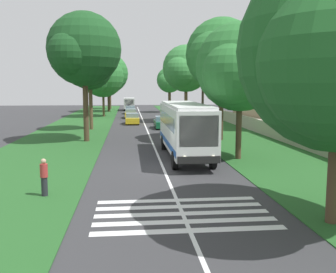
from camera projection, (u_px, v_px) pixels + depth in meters
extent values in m
plane|color=#333335|center=(164.00, 169.00, 23.26)|extent=(160.00, 160.00, 0.00)
cube|color=#235623|center=(64.00, 138.00, 37.24)|extent=(120.00, 8.00, 0.04)
cube|color=#235623|center=(232.00, 135.00, 38.88)|extent=(120.00, 8.00, 0.04)
cube|color=silver|center=(150.00, 137.00, 38.06)|extent=(110.00, 0.16, 0.01)
cube|color=white|center=(185.00, 127.00, 26.82)|extent=(11.00, 2.50, 2.90)
cube|color=slate|center=(184.00, 119.00, 27.05)|extent=(9.68, 2.54, 0.85)
cube|color=slate|center=(199.00, 131.00, 21.39)|extent=(0.08, 2.20, 1.74)
cube|color=#1E4C9E|center=(185.00, 142.00, 26.95)|extent=(10.78, 2.53, 0.36)
cube|color=white|center=(185.00, 105.00, 26.62)|extent=(10.56, 2.30, 0.18)
cube|color=black|center=(199.00, 160.00, 21.47)|extent=(0.16, 2.40, 0.40)
sphere|color=#F2EDCC|center=(184.00, 158.00, 21.43)|extent=(0.24, 0.24, 0.24)
sphere|color=#F2EDCC|center=(213.00, 157.00, 21.59)|extent=(0.24, 0.24, 0.24)
cylinder|color=black|center=(175.00, 160.00, 23.05)|extent=(1.10, 0.32, 1.10)
cylinder|color=black|center=(164.00, 142.00, 30.36)|extent=(1.10, 0.32, 1.10)
cylinder|color=black|center=(213.00, 160.00, 23.28)|extent=(1.10, 0.32, 1.10)
cylinder|color=black|center=(193.00, 142.00, 30.59)|extent=(1.10, 0.32, 1.10)
cube|color=silver|center=(190.00, 231.00, 13.32)|extent=(0.45, 6.80, 0.01)
cube|color=silver|center=(186.00, 222.00, 14.21)|extent=(0.45, 6.80, 0.01)
cube|color=silver|center=(183.00, 214.00, 15.09)|extent=(0.45, 6.80, 0.01)
cube|color=silver|center=(180.00, 206.00, 15.98)|extent=(0.45, 6.80, 0.01)
cube|color=silver|center=(177.00, 200.00, 16.87)|extent=(0.45, 6.80, 0.01)
cube|color=#145933|center=(162.00, 124.00, 45.63)|extent=(4.30, 1.75, 0.70)
cube|color=slate|center=(162.00, 119.00, 45.45)|extent=(2.00, 1.61, 0.55)
cylinder|color=black|center=(156.00, 127.00, 44.25)|extent=(0.64, 0.22, 0.64)
cylinder|color=black|center=(155.00, 124.00, 46.91)|extent=(0.64, 0.22, 0.64)
cylinder|color=black|center=(170.00, 127.00, 44.40)|extent=(0.64, 0.22, 0.64)
cylinder|color=black|center=(168.00, 124.00, 47.07)|extent=(0.64, 0.22, 0.64)
cube|color=gold|center=(132.00, 120.00, 50.88)|extent=(4.30, 1.75, 0.70)
cube|color=slate|center=(132.00, 115.00, 50.70)|extent=(2.00, 1.61, 0.55)
cylinder|color=black|center=(126.00, 122.00, 49.50)|extent=(0.64, 0.22, 0.64)
cylinder|color=black|center=(126.00, 121.00, 52.16)|extent=(0.64, 0.22, 0.64)
cylinder|color=black|center=(139.00, 122.00, 49.65)|extent=(0.64, 0.22, 0.64)
cylinder|color=black|center=(138.00, 121.00, 52.32)|extent=(0.64, 0.22, 0.64)
cube|color=gold|center=(131.00, 115.00, 60.33)|extent=(4.30, 1.75, 0.70)
cube|color=slate|center=(131.00, 111.00, 60.15)|extent=(2.00, 1.61, 0.55)
cylinder|color=black|center=(126.00, 117.00, 58.94)|extent=(0.64, 0.22, 0.64)
cylinder|color=black|center=(126.00, 115.00, 61.61)|extent=(0.64, 0.22, 0.64)
cylinder|color=black|center=(136.00, 117.00, 59.10)|extent=(0.64, 0.22, 0.64)
cylinder|color=black|center=(136.00, 115.00, 61.76)|extent=(0.64, 0.22, 0.64)
cube|color=#B7A893|center=(130.00, 111.00, 69.50)|extent=(4.30, 1.75, 0.70)
cube|color=slate|center=(130.00, 107.00, 69.32)|extent=(2.00, 1.61, 0.55)
cylinder|color=black|center=(126.00, 113.00, 68.12)|extent=(0.64, 0.22, 0.64)
cylinder|color=black|center=(126.00, 112.00, 70.78)|extent=(0.64, 0.22, 0.64)
cylinder|color=black|center=(135.00, 112.00, 68.27)|extent=(0.64, 0.22, 0.64)
cylinder|color=black|center=(135.00, 112.00, 70.94)|extent=(0.64, 0.22, 0.64)
cube|color=silver|center=(129.00, 103.00, 79.12)|extent=(6.00, 2.10, 2.10)
cube|color=slate|center=(129.00, 101.00, 79.27)|extent=(5.04, 2.13, 0.70)
cube|color=slate|center=(129.00, 103.00, 76.17)|extent=(0.06, 1.76, 1.18)
cylinder|color=black|center=(124.00, 109.00, 77.29)|extent=(0.76, 0.24, 0.76)
cylinder|color=black|center=(125.00, 108.00, 81.04)|extent=(0.76, 0.24, 0.76)
cylinder|color=black|center=(134.00, 109.00, 77.48)|extent=(0.76, 0.24, 0.76)
cylinder|color=black|center=(134.00, 108.00, 81.23)|extent=(0.76, 0.24, 0.76)
cylinder|color=#4C3826|center=(86.00, 106.00, 34.35)|extent=(0.47, 0.47, 6.31)
sphere|color=#19471E|center=(84.00, 49.00, 33.72)|extent=(6.42, 6.42, 6.42)
sphere|color=#19471E|center=(87.00, 56.00, 35.68)|extent=(4.63, 4.63, 4.63)
sphere|color=#19471E|center=(70.00, 53.00, 32.10)|extent=(3.77, 3.77, 3.77)
cylinder|color=#4C3826|center=(110.00, 96.00, 83.98)|extent=(0.47, 0.47, 5.50)
sphere|color=#286B2D|center=(110.00, 77.00, 83.46)|extent=(4.69, 4.69, 4.69)
sphere|color=#286B2D|center=(110.00, 79.00, 84.89)|extent=(2.71, 2.71, 2.71)
sphere|color=#286B2D|center=(106.00, 79.00, 82.28)|extent=(3.07, 3.07, 3.07)
cylinder|color=brown|center=(91.00, 105.00, 43.83)|extent=(0.41, 0.41, 5.59)
sphere|color=#19471E|center=(90.00, 67.00, 43.29)|extent=(5.02, 5.02, 5.02)
sphere|color=#19471E|center=(91.00, 71.00, 44.83)|extent=(3.31, 3.31, 3.31)
sphere|color=#19471E|center=(82.00, 70.00, 42.03)|extent=(3.59, 3.59, 3.59)
cylinder|color=#3D2D1E|center=(109.00, 98.00, 74.56)|extent=(0.48, 0.48, 5.21)
sphere|color=#286B2D|center=(108.00, 73.00, 73.95)|extent=(7.53, 7.53, 7.53)
sphere|color=#286B2D|center=(109.00, 77.00, 76.26)|extent=(4.20, 4.20, 4.20)
sphere|color=#286B2D|center=(102.00, 76.00, 72.06)|extent=(4.76, 4.76, 4.76)
cylinder|color=brown|center=(103.00, 102.00, 62.74)|extent=(0.37, 0.37, 4.56)
sphere|color=#286B2D|center=(103.00, 77.00, 62.21)|extent=(6.62, 6.62, 6.62)
sphere|color=#286B2D|center=(104.00, 80.00, 64.24)|extent=(4.13, 4.13, 4.13)
sphere|color=#286B2D|center=(96.00, 80.00, 60.55)|extent=(4.74, 4.74, 4.74)
cylinder|color=#4C3826|center=(334.00, 166.00, 13.76)|extent=(0.43, 0.43, 4.16)
sphere|color=#1E5623|center=(311.00, 68.00, 15.39)|extent=(4.78, 4.78, 4.78)
cylinder|color=#4C3826|center=(170.00, 100.00, 72.97)|extent=(0.53, 0.53, 4.72)
sphere|color=#337A38|center=(170.00, 80.00, 72.50)|extent=(4.77, 4.77, 4.77)
sphere|color=#337A38|center=(169.00, 82.00, 73.96)|extent=(2.86, 2.86, 2.86)
sphere|color=#337A38|center=(166.00, 82.00, 71.30)|extent=(3.23, 3.23, 3.23)
cylinder|color=brown|center=(186.00, 102.00, 53.66)|extent=(0.45, 0.45, 5.51)
sphere|color=#337A38|center=(186.00, 68.00, 53.08)|extent=(6.43, 6.43, 6.43)
sphere|color=#337A38|center=(184.00, 72.00, 55.05)|extent=(4.18, 4.18, 4.18)
sphere|color=#337A38|center=(181.00, 71.00, 51.46)|extent=(4.18, 4.18, 4.18)
cylinder|color=#3D2D1E|center=(221.00, 108.00, 35.16)|extent=(0.46, 0.46, 5.91)
sphere|color=#286B2D|center=(222.00, 54.00, 34.55)|extent=(6.47, 6.47, 6.47)
sphere|color=#286B2D|center=(217.00, 61.00, 36.53)|extent=(4.61, 4.61, 4.61)
sphere|color=#286B2D|center=(215.00, 58.00, 32.92)|extent=(4.71, 4.71, 4.71)
cylinder|color=#4C3826|center=(239.00, 125.00, 26.08)|extent=(0.39, 0.39, 4.52)
sphere|color=#286B2D|center=(240.00, 67.00, 25.58)|extent=(5.88, 5.88, 5.88)
sphere|color=#286B2D|center=(233.00, 74.00, 27.38)|extent=(3.87, 3.87, 3.87)
sphere|color=#286B2D|center=(233.00, 73.00, 24.10)|extent=(3.86, 3.86, 3.86)
cylinder|color=#473828|center=(203.00, 98.00, 39.29)|extent=(0.24, 0.24, 7.30)
cube|color=#3D3326|center=(203.00, 68.00, 38.90)|extent=(0.12, 1.40, 0.12)
cube|color=#B2A893|center=(250.00, 123.00, 44.06)|extent=(70.00, 0.40, 1.42)
cube|color=beige|center=(286.00, 100.00, 48.00)|extent=(13.75, 9.54, 6.37)
cube|color=brown|center=(287.00, 69.00, 47.52)|extent=(14.35, 10.14, 1.14)
cylinder|color=#26262D|center=(44.00, 186.00, 17.37)|extent=(0.28, 0.28, 0.85)
cylinder|color=#B23333|center=(44.00, 171.00, 17.28)|extent=(0.34, 0.34, 0.60)
sphere|color=tan|center=(43.00, 161.00, 17.22)|extent=(0.24, 0.24, 0.24)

